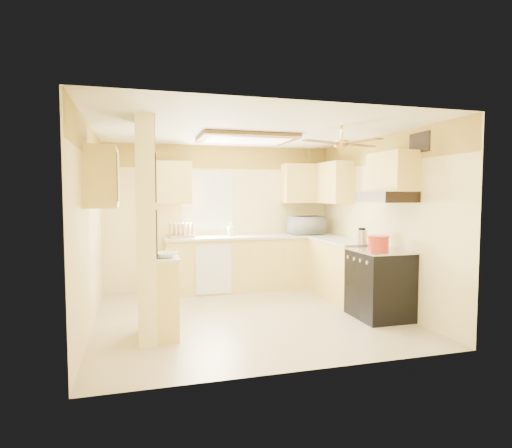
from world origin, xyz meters
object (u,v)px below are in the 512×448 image
object	(u,v)px
microwave	(306,225)
bowl	(166,255)
stove	(379,284)
dutch_oven	(378,243)
kettle	(362,237)

from	to	relation	value
microwave	bowl	bearing A→B (deg)	33.24
stove	dutch_oven	size ratio (longest dim) A/B	3.14
microwave	kettle	bearing A→B (deg)	88.93
stove	kettle	size ratio (longest dim) A/B	3.83
dutch_oven	kettle	world-z (taller)	kettle
microwave	bowl	distance (m)	3.43
bowl	dutch_oven	world-z (taller)	dutch_oven
bowl	dutch_oven	bearing A→B (deg)	1.98
stove	microwave	world-z (taller)	microwave
dutch_oven	bowl	bearing A→B (deg)	-178.02
stove	dutch_oven	world-z (taller)	dutch_oven
microwave	bowl	world-z (taller)	microwave
stove	kettle	distance (m)	0.75
microwave	kettle	distance (m)	1.67
bowl	kettle	distance (m)	2.84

